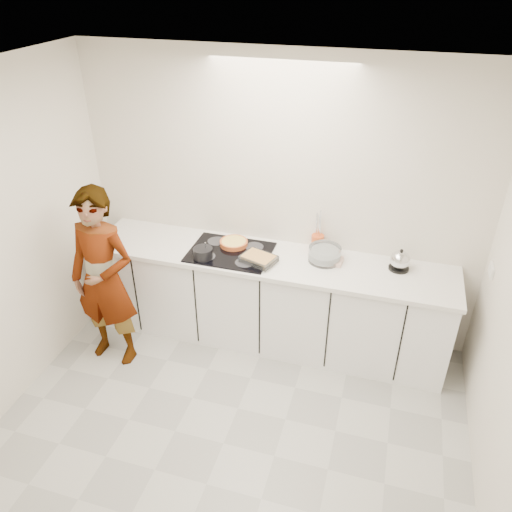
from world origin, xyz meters
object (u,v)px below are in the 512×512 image
(hob, at_px, (230,252))
(cook, at_px, (104,280))
(kettle, at_px, (400,261))
(mixing_bowl, at_px, (325,255))
(tart_dish, at_px, (234,243))
(baking_dish, at_px, (259,258))
(saucepan, at_px, (203,253))
(utensil_crock, at_px, (317,242))

(hob, distance_m, cook, 1.11)
(kettle, bearing_deg, cook, -162.78)
(mixing_bowl, bearing_deg, hob, -172.81)
(hob, distance_m, tart_dish, 0.12)
(cook, bearing_deg, baking_dish, 24.54)
(baking_dish, xyz_separation_m, cook, (-1.22, -0.50, -0.13))
(cook, bearing_deg, hob, 34.65)
(cook, bearing_deg, saucepan, 32.09)
(saucepan, relative_size, utensil_crock, 1.29)
(saucepan, xyz_separation_m, baking_dish, (0.48, 0.08, -0.02))
(tart_dish, height_order, cook, cook)
(baking_dish, xyz_separation_m, kettle, (1.16, 0.24, 0.04))
(mixing_bowl, relative_size, cook, 0.20)
(hob, relative_size, mixing_bowl, 2.19)
(saucepan, distance_m, kettle, 1.67)
(tart_dish, relative_size, utensil_crock, 2.00)
(baking_dish, relative_size, utensil_crock, 2.41)
(kettle, xyz_separation_m, cook, (-2.38, -0.74, -0.16))
(baking_dish, height_order, mixing_bowl, mixing_bowl)
(baking_dish, relative_size, mixing_bowl, 1.03)
(mixing_bowl, distance_m, utensil_crock, 0.20)
(baking_dish, bearing_deg, utensil_crock, 40.43)
(utensil_crock, distance_m, cook, 1.88)
(kettle, relative_size, cook, 0.12)
(tart_dish, bearing_deg, baking_dish, -35.51)
(utensil_crock, bearing_deg, baking_dish, -139.57)
(tart_dish, height_order, utensil_crock, utensil_crock)
(mixing_bowl, bearing_deg, saucepan, -165.09)
(tart_dish, xyz_separation_m, mixing_bowl, (0.83, -0.02, 0.02))
(hob, xyz_separation_m, kettle, (1.45, 0.15, 0.07))
(hob, distance_m, mixing_bowl, 0.83)
(baking_dish, bearing_deg, mixing_bowl, 20.00)
(utensil_crock, xyz_separation_m, cook, (-1.66, -0.88, -0.15))
(saucepan, relative_size, cook, 0.11)
(utensil_crock, relative_size, cook, 0.08)
(hob, relative_size, saucepan, 3.98)
(saucepan, xyz_separation_m, mixing_bowl, (1.02, 0.27, -0.00))
(hob, bearing_deg, tart_dish, 93.71)
(utensil_crock, bearing_deg, kettle, -10.75)
(utensil_crock, bearing_deg, cook, -152.21)
(mixing_bowl, relative_size, utensil_crock, 2.35)
(hob, distance_m, kettle, 1.46)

